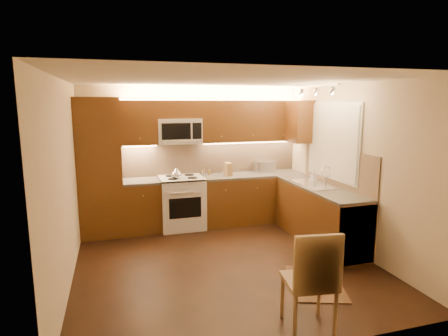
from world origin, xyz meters
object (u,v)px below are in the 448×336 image
object	(u,v)px
kettle	(176,173)
knife_block	(228,169)
dining_chair	(309,279)
sink	(316,180)
stove	(182,202)
microwave	(179,131)
soap_bottle	(314,176)
toaster_oven	(265,166)

from	to	relation	value
kettle	knife_block	world-z (taller)	knife_block
kettle	knife_block	distance (m)	1.00
knife_block	dining_chair	bearing A→B (deg)	-96.77
sink	knife_block	size ratio (longest dim) A/B	3.72
stove	sink	distance (m)	2.35
microwave	soap_bottle	size ratio (longest dim) A/B	4.03
sink	toaster_oven	size ratio (longest dim) A/B	2.39
stove	microwave	size ratio (longest dim) A/B	1.21
sink	soap_bottle	world-z (taller)	soap_bottle
sink	knife_block	distance (m)	1.62
stove	sink	bearing A→B (deg)	-29.36
soap_bottle	sink	bearing A→B (deg)	-121.26
sink	kettle	xyz separation A→B (m)	(-2.11, 0.99, 0.04)
knife_block	dining_chair	xyz separation A→B (m)	(-0.23, -3.41, -0.49)
knife_block	dining_chair	world-z (taller)	knife_block
microwave	sink	world-z (taller)	microwave
kettle	dining_chair	world-z (taller)	kettle
stove	kettle	world-z (taller)	kettle
soap_bottle	dining_chair	size ratio (longest dim) A/B	0.18
microwave	sink	xyz separation A→B (m)	(2.00, -1.26, -0.74)
sink	toaster_oven	xyz separation A→B (m)	(-0.36, 1.27, 0.03)
soap_bottle	dining_chair	world-z (taller)	soap_bottle
stove	knife_block	world-z (taller)	knife_block
soap_bottle	knife_block	bearing A→B (deg)	132.37
kettle	microwave	bearing A→B (deg)	68.70
sink	kettle	world-z (taller)	kettle
stove	toaster_oven	world-z (taller)	toaster_oven
kettle	knife_block	size ratio (longest dim) A/B	0.86
stove	microwave	distance (m)	1.27
stove	dining_chair	bearing A→B (deg)	-79.15
kettle	toaster_oven	size ratio (longest dim) A/B	0.56
microwave	soap_bottle	distance (m)	2.44
stove	kettle	bearing A→B (deg)	-127.76
stove	sink	size ratio (longest dim) A/B	1.07
stove	toaster_oven	xyz separation A→B (m)	(1.64, 0.15, 0.55)
toaster_oven	soap_bottle	world-z (taller)	toaster_oven
stove	knife_block	size ratio (longest dim) A/B	3.98
kettle	toaster_oven	bearing A→B (deg)	9.45
stove	soap_bottle	size ratio (longest dim) A/B	4.88
soap_bottle	dining_chair	bearing A→B (deg)	-130.00
toaster_oven	soap_bottle	xyz separation A→B (m)	(0.45, -1.05, -0.01)
kettle	stove	bearing A→B (deg)	52.37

